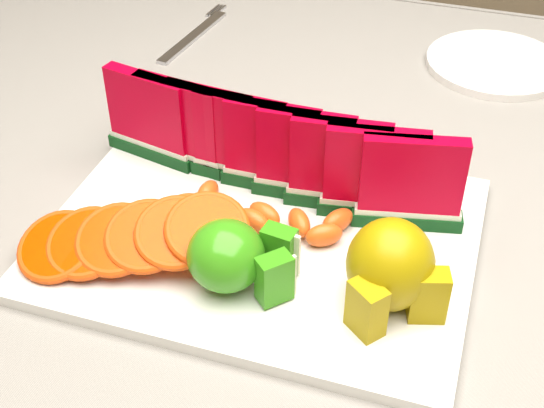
# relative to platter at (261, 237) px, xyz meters

# --- Properties ---
(table) EXTENTS (1.40, 0.90, 0.75)m
(table) POSITION_rel_platter_xyz_m (0.10, 0.08, -0.11)
(table) COLOR #4D3920
(table) RESTS_ON ground
(tablecloth) EXTENTS (1.53, 1.03, 0.20)m
(tablecloth) POSITION_rel_platter_xyz_m (0.10, 0.08, -0.05)
(tablecloth) COLOR gray
(tablecloth) RESTS_ON table
(platter) EXTENTS (0.40, 0.30, 0.01)m
(platter) POSITION_rel_platter_xyz_m (0.00, 0.00, 0.00)
(platter) COLOR silver
(platter) RESTS_ON tablecloth
(apple_cluster) EXTENTS (0.11, 0.09, 0.06)m
(apple_cluster) POSITION_rel_platter_xyz_m (0.00, -0.07, 0.04)
(apple_cluster) COLOR #1E890C
(apple_cluster) RESTS_ON platter
(pear_cluster) EXTENTS (0.10, 0.10, 0.08)m
(pear_cluster) POSITION_rel_platter_xyz_m (0.13, -0.05, 0.04)
(pear_cluster) COLOR #B47A14
(pear_cluster) RESTS_ON platter
(side_plate) EXTENTS (0.19, 0.19, 0.01)m
(side_plate) POSITION_rel_platter_xyz_m (0.18, 0.42, -0.00)
(side_plate) COLOR silver
(side_plate) RESTS_ON tablecloth
(fork) EXTENTS (0.04, 0.20, 0.00)m
(fork) POSITION_rel_platter_xyz_m (-0.23, 0.39, -0.00)
(fork) COLOR silver
(fork) RESTS_ON tablecloth
(watermelon_row) EXTENTS (0.39, 0.07, 0.10)m
(watermelon_row) POSITION_rel_platter_xyz_m (-0.01, 0.07, 0.05)
(watermelon_row) COLOR #0D3D0F
(watermelon_row) RESTS_ON platter
(orange_fan_front) EXTENTS (0.23, 0.13, 0.06)m
(orange_fan_front) POSITION_rel_platter_xyz_m (-0.10, -0.07, 0.03)
(orange_fan_front) COLOR red
(orange_fan_front) RESTS_ON platter
(orange_fan_back) EXTENTS (0.28, 0.09, 0.04)m
(orange_fan_back) POSITION_rel_platter_xyz_m (-0.03, 0.12, 0.03)
(orange_fan_back) COLOR red
(orange_fan_back) RESTS_ON platter
(tangerine_segments) EXTENTS (0.18, 0.06, 0.02)m
(tangerine_segments) POSITION_rel_platter_xyz_m (-0.00, 0.01, 0.02)
(tangerine_segments) COLOR orange
(tangerine_segments) RESTS_ON platter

